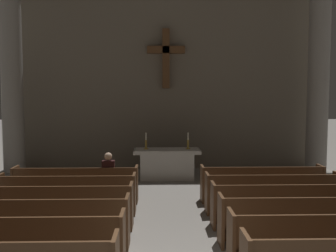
% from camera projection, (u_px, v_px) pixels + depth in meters
% --- Properties ---
extents(pew_left_row_2, '(3.19, 0.50, 0.95)m').
position_uv_depth(pew_left_row_2, '(22.00, 243.00, 5.83)').
color(pew_left_row_2, brown).
rests_on(pew_left_row_2, ground).
extents(pew_left_row_3, '(3.19, 0.50, 0.95)m').
position_uv_depth(pew_left_row_3, '(41.00, 222.00, 6.79)').
color(pew_left_row_3, brown).
rests_on(pew_left_row_3, ground).
extents(pew_left_row_4, '(3.19, 0.50, 0.95)m').
position_uv_depth(pew_left_row_4, '(56.00, 206.00, 7.76)').
color(pew_left_row_4, brown).
rests_on(pew_left_row_4, ground).
extents(pew_left_row_5, '(3.19, 0.50, 0.95)m').
position_uv_depth(pew_left_row_5, '(67.00, 194.00, 8.73)').
color(pew_left_row_5, brown).
rests_on(pew_left_row_5, ground).
extents(pew_left_row_6, '(3.19, 0.50, 0.95)m').
position_uv_depth(pew_left_row_6, '(76.00, 185.00, 9.69)').
color(pew_left_row_6, brown).
rests_on(pew_left_row_6, ground).
extents(pew_right_row_2, '(3.19, 0.50, 0.95)m').
position_uv_depth(pew_right_row_2, '(329.00, 240.00, 5.96)').
color(pew_right_row_2, brown).
rests_on(pew_right_row_2, ground).
extents(pew_right_row_3, '(3.19, 0.50, 0.95)m').
position_uv_depth(pew_right_row_3, '(305.00, 220.00, 6.92)').
color(pew_right_row_3, brown).
rests_on(pew_right_row_3, ground).
extents(pew_right_row_4, '(3.19, 0.50, 0.95)m').
position_uv_depth(pew_right_row_4, '(287.00, 205.00, 7.89)').
color(pew_right_row_4, brown).
rests_on(pew_right_row_4, ground).
extents(pew_right_row_5, '(3.19, 0.50, 0.95)m').
position_uv_depth(pew_right_row_5, '(273.00, 193.00, 8.85)').
color(pew_right_row_5, brown).
rests_on(pew_right_row_5, ground).
extents(pew_right_row_6, '(3.19, 0.50, 0.95)m').
position_uv_depth(pew_right_row_6, '(262.00, 183.00, 9.82)').
color(pew_right_row_6, brown).
rests_on(pew_right_row_6, ground).
extents(column_left_third, '(1.06, 1.06, 7.06)m').
position_uv_depth(column_left_third, '(12.00, 76.00, 12.51)').
color(column_left_third, gray).
rests_on(column_left_third, ground).
extents(column_right_third, '(1.06, 1.06, 7.06)m').
position_uv_depth(column_right_third, '(318.00, 76.00, 12.78)').
color(column_right_third, gray).
rests_on(column_right_third, ground).
extents(altar, '(2.20, 0.90, 1.01)m').
position_uv_depth(altar, '(167.00, 163.00, 12.49)').
color(altar, '#BCB7AD').
rests_on(altar, ground).
extents(candlestick_left, '(0.16, 0.16, 0.55)m').
position_uv_depth(candlestick_left, '(146.00, 144.00, 12.42)').
color(candlestick_left, '#B79338').
rests_on(candlestick_left, altar).
extents(candlestick_right, '(0.16, 0.16, 0.55)m').
position_uv_depth(candlestick_right, '(188.00, 144.00, 12.45)').
color(candlestick_right, '#B79338').
rests_on(candlestick_right, altar).
extents(apse_with_cross, '(11.52, 0.51, 7.56)m').
position_uv_depth(apse_with_cross, '(166.00, 69.00, 14.20)').
color(apse_with_cross, '#706656').
rests_on(apse_with_cross, ground).
extents(lone_worshipper, '(0.32, 0.43, 1.32)m').
position_uv_depth(lone_worshipper, '(109.00, 176.00, 9.73)').
color(lone_worshipper, '#26262B').
rests_on(lone_worshipper, ground).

